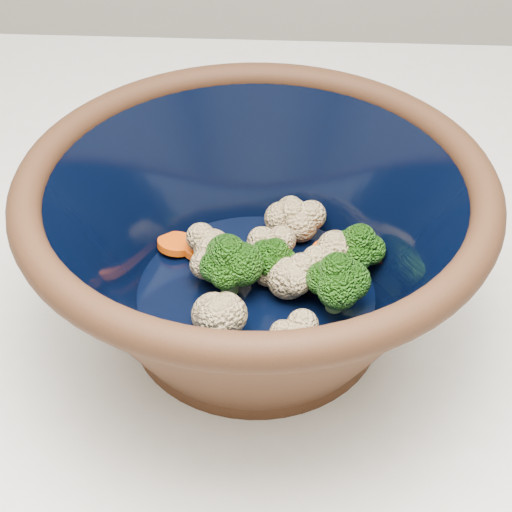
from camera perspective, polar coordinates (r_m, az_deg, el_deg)
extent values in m
cylinder|color=black|center=(0.59, 0.00, -4.61)|extent=(0.20, 0.20, 0.01)
torus|color=black|center=(0.50, 0.00, 5.99)|extent=(0.34, 0.34, 0.02)
cylinder|color=black|center=(0.57, 0.00, -2.83)|extent=(0.19, 0.19, 0.00)
cylinder|color=#608442|center=(0.58, 8.09, -0.58)|extent=(0.01, 0.01, 0.02)
ellipsoid|color=#276713|center=(0.57, 8.31, 1.15)|extent=(0.04, 0.04, 0.03)
cylinder|color=#608442|center=(0.56, -2.14, -2.08)|extent=(0.01, 0.01, 0.02)
ellipsoid|color=#276713|center=(0.54, -2.21, -0.10)|extent=(0.04, 0.04, 0.04)
cylinder|color=#608442|center=(0.55, 6.32, -3.39)|extent=(0.01, 0.01, 0.02)
ellipsoid|color=#276713|center=(0.53, 6.52, -1.40)|extent=(0.04, 0.04, 0.04)
cylinder|color=#608442|center=(0.57, 1.50, -1.29)|extent=(0.01, 0.01, 0.02)
ellipsoid|color=#276713|center=(0.56, 1.53, 0.21)|extent=(0.03, 0.03, 0.03)
sphere|color=beige|center=(0.58, -3.53, 0.66)|extent=(0.03, 0.03, 0.03)
sphere|color=beige|center=(0.56, 1.04, -1.11)|extent=(0.03, 0.03, 0.03)
sphere|color=beige|center=(0.52, -3.00, -5.50)|extent=(0.03, 0.03, 0.03)
sphere|color=beige|center=(0.55, 2.55, -1.80)|extent=(0.03, 0.03, 0.03)
sphere|color=beige|center=(0.51, 3.31, -6.75)|extent=(0.03, 0.03, 0.03)
sphere|color=beige|center=(0.57, 5.92, -0.65)|extent=(0.03, 0.03, 0.03)
sphere|color=beige|center=(0.57, -3.32, -0.63)|extent=(0.03, 0.03, 0.03)
sphere|color=beige|center=(0.52, -3.38, -4.73)|extent=(0.03, 0.03, 0.03)
sphere|color=beige|center=(0.61, 2.04, 3.03)|extent=(0.03, 0.03, 0.03)
sphere|color=beige|center=(0.58, 1.35, 0.37)|extent=(0.03, 0.03, 0.03)
sphere|color=beige|center=(0.61, 3.53, 2.51)|extent=(0.03, 0.03, 0.03)
cylinder|color=#E14B09|center=(0.60, 5.68, 0.32)|extent=(0.03, 0.03, 0.01)
cylinder|color=#E14B09|center=(0.58, 4.78, -1.43)|extent=(0.03, 0.03, 0.01)
cylinder|color=#E14B09|center=(0.61, -6.37, 0.98)|extent=(0.03, 0.03, 0.01)
cylinder|color=#E14B09|center=(0.60, -4.60, 0.47)|extent=(0.03, 0.03, 0.01)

